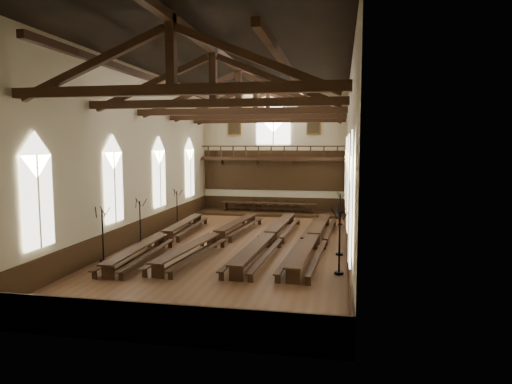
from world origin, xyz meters
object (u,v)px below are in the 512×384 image
(high_table, at_px, (269,204))
(candelabrum_right_near, at_px, (339,254))
(refectory_row_b, at_px, (217,235))
(refectory_row_d, at_px, (314,237))
(candelabrum_left_near, at_px, (103,245))
(candelabrum_right_mid, at_px, (340,240))
(candelabrum_left_mid, at_px, (140,230))
(refectory_row_a, at_px, (164,236))
(candelabrum_left_far, at_px, (177,214))
(refectory_row_c, at_px, (270,236))
(candelabrum_right_far, at_px, (340,215))
(dais, at_px, (269,213))

(high_table, relative_size, candelabrum_right_near, 2.70)
(refectory_row_b, distance_m, refectory_row_d, 5.39)
(refectory_row_d, distance_m, candelabrum_right_near, 5.26)
(candelabrum_left_near, bearing_deg, candelabrum_right_mid, 17.25)
(candelabrum_left_mid, xyz_separation_m, candelabrum_right_near, (11.10, -4.14, 0.10))
(high_table, distance_m, candelabrum_right_mid, 14.06)
(refectory_row_a, bearing_deg, refectory_row_d, 6.68)
(candelabrum_left_near, distance_m, candelabrum_left_far, 10.01)
(refectory_row_b, bearing_deg, refectory_row_c, 6.50)
(candelabrum_right_far, bearing_deg, candelabrum_left_mid, -143.40)
(high_table, height_order, candelabrum_left_near, candelabrum_left_near)
(refectory_row_c, bearing_deg, candelabrum_left_mid, -173.15)
(candelabrum_left_mid, relative_size, candelabrum_right_mid, 0.99)
(candelabrum_left_near, distance_m, candelabrum_left_mid, 4.11)
(refectory_row_b, bearing_deg, candelabrum_right_mid, -10.09)
(refectory_row_b, height_order, candelabrum_right_mid, candelabrum_right_mid)
(candelabrum_left_near, distance_m, candelabrum_right_near, 11.10)
(candelabrum_left_mid, bearing_deg, candelabrum_left_far, 90.00)
(high_table, height_order, candelabrum_right_mid, candelabrum_right_mid)
(refectory_row_b, distance_m, refectory_row_c, 2.99)
(candelabrum_left_near, bearing_deg, refectory_row_a, 70.74)
(dais, bearing_deg, candelabrum_left_far, -130.77)
(refectory_row_a, relative_size, refectory_row_c, 0.97)
(dais, xyz_separation_m, high_table, (-0.00, 0.00, 0.72))
(high_table, bearing_deg, candelabrum_right_near, -70.84)
(refectory_row_b, xyz_separation_m, refectory_row_c, (2.97, 0.34, 0.02))
(refectory_row_a, bearing_deg, refectory_row_b, 11.38)
(candelabrum_left_far, distance_m, candelabrum_right_far, 11.34)
(refectory_row_b, xyz_separation_m, dais, (1.10, 11.65, -0.43))
(refectory_row_d, xyz_separation_m, candelabrum_right_near, (1.40, -5.06, 0.33))
(refectory_row_b, distance_m, candelabrum_left_far, 6.89)
(refectory_row_c, bearing_deg, refectory_row_d, 1.09)
(candelabrum_left_mid, height_order, candelabrum_right_near, candelabrum_right_near)
(candelabrum_left_mid, distance_m, candelabrum_right_mid, 11.12)
(refectory_row_a, distance_m, candelabrum_right_mid, 9.70)
(dais, height_order, candelabrum_right_mid, candelabrum_right_mid)
(high_table, xyz_separation_m, candelabrum_right_far, (5.67, -3.95, -0.11))
(high_table, height_order, candelabrum_left_mid, candelabrum_left_mid)
(candelabrum_left_far, distance_m, candelabrum_right_mid, 12.90)
(refectory_row_d, relative_size, candelabrum_left_near, 5.41)
(refectory_row_a, distance_m, refectory_row_d, 8.33)
(dais, bearing_deg, high_table, 90.90)
(refectory_row_b, distance_m, candelabrum_right_near, 8.24)
(refectory_row_d, bearing_deg, candelabrum_right_far, 79.16)
(refectory_row_d, relative_size, candelabrum_right_near, 4.99)
(high_table, bearing_deg, candelabrum_left_near, -108.40)
(candelabrum_left_near, xyz_separation_m, candelabrum_left_mid, (0.00, 4.11, -0.03))
(refectory_row_a, height_order, candelabrum_left_near, candelabrum_left_near)
(candelabrum_left_near, xyz_separation_m, candelabrum_right_near, (11.10, -0.03, 0.07))
(refectory_row_d, distance_m, dais, 12.06)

